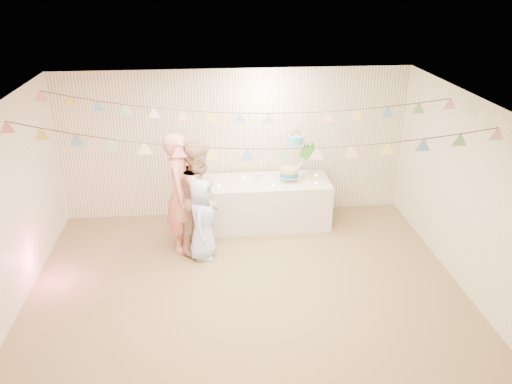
{
  "coord_description": "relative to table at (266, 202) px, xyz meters",
  "views": [
    {
      "loc": [
        -0.44,
        -5.7,
        4.11
      ],
      "look_at": [
        0.2,
        0.8,
        1.15
      ],
      "focal_mm": 35.0,
      "sensor_mm": 36.0,
      "label": 1
    }
  ],
  "objects": [
    {
      "name": "floor",
      "position": [
        -0.49,
        -1.99,
        -0.4
      ],
      "size": [
        6.0,
        6.0,
        0.0
      ],
      "primitive_type": "plane",
      "color": "olive",
      "rests_on": "ground"
    },
    {
      "name": "person_adult_a",
      "position": [
        -1.39,
        -0.68,
        0.55
      ],
      "size": [
        0.53,
        0.74,
        1.9
      ],
      "primitive_type": "imported",
      "rotation": [
        0.0,
        0.0,
        1.46
      ],
      "color": "tan",
      "rests_on": "floor"
    },
    {
      "name": "tealight_3",
      "position": [
        0.35,
        0.22,
        0.42
      ],
      "size": [
        0.04,
        0.04,
        0.03
      ],
      "primitive_type": "cylinder",
      "color": "#FFD88C",
      "rests_on": "table"
    },
    {
      "name": "front_wall",
      "position": [
        -0.49,
        -4.49,
        0.9
      ],
      "size": [
        6.0,
        6.0,
        0.0
      ],
      "primitive_type": "plane",
      "color": "white",
      "rests_on": "ground"
    },
    {
      "name": "cake_bottom",
      "position": [
        0.4,
        -0.01,
        0.43
      ],
      "size": [
        0.31,
        0.31,
        0.15
      ],
      "primitive_type": null,
      "color": "teal",
      "rests_on": "cake_stand"
    },
    {
      "name": "ceiling",
      "position": [
        -0.49,
        -1.99,
        2.2
      ],
      "size": [
        6.0,
        6.0,
        0.0
      ],
      "primitive_type": "plane",
      "color": "beige",
      "rests_on": "ground"
    },
    {
      "name": "platter",
      "position": [
        -0.48,
        -0.05,
        0.36
      ],
      "size": [
        0.32,
        0.32,
        0.02
      ],
      "primitive_type": "cylinder",
      "color": "white",
      "rests_on": "table"
    },
    {
      "name": "cake_stand",
      "position": [
        0.55,
        0.05,
        0.75
      ],
      "size": [
        0.72,
        0.43,
        0.81
      ],
      "primitive_type": null,
      "color": "silver",
      "rests_on": "table"
    },
    {
      "name": "tealight_0",
      "position": [
        -0.8,
        -0.15,
        0.42
      ],
      "size": [
        0.04,
        0.04,
        0.03
      ],
      "primitive_type": "cylinder",
      "color": "#FFD88C",
      "rests_on": "table"
    },
    {
      "name": "person_child",
      "position": [
        -1.08,
        -0.99,
        0.24
      ],
      "size": [
        0.54,
        0.7,
        1.28
      ],
      "primitive_type": "imported",
      "rotation": [
        0.0,
        0.0,
        1.35
      ],
      "color": "#B4CBFF",
      "rests_on": "floor"
    },
    {
      "name": "table",
      "position": [
        0.0,
        0.0,
        0.0
      ],
      "size": [
        2.15,
        0.86,
        0.8
      ],
      "primitive_type": "cube",
      "color": "silver",
      "rests_on": "floor"
    },
    {
      "name": "bunting_back",
      "position": [
        -0.49,
        -0.89,
        1.95
      ],
      "size": [
        5.6,
        1.1,
        0.4
      ],
      "primitive_type": null,
      "color": "pink",
      "rests_on": "ceiling"
    },
    {
      "name": "tealight_2",
      "position": [
        0.1,
        -0.22,
        0.42
      ],
      "size": [
        0.04,
        0.04,
        0.03
      ],
      "primitive_type": "cylinder",
      "color": "#FFD88C",
      "rests_on": "table"
    },
    {
      "name": "tealight_1",
      "position": [
        -0.35,
        0.18,
        0.42
      ],
      "size": [
        0.04,
        0.04,
        0.03
      ],
      "primitive_type": "cylinder",
      "color": "#FFD88C",
      "rests_on": "table"
    },
    {
      "name": "tealight_5",
      "position": [
        0.9,
        0.15,
        0.42
      ],
      "size": [
        0.04,
        0.04,
        0.03
      ],
      "primitive_type": "cylinder",
      "color": "#FFD88C",
      "rests_on": "table"
    },
    {
      "name": "cake_middle",
      "position": [
        0.73,
        0.14,
        0.7
      ],
      "size": [
        0.27,
        0.27,
        0.22
      ],
      "primitive_type": null,
      "color": "#23901F",
      "rests_on": "cake_stand"
    },
    {
      "name": "tealight_4",
      "position": [
        0.82,
        -0.18,
        0.42
      ],
      "size": [
        0.04,
        0.04,
        0.03
      ],
      "primitive_type": "cylinder",
      "color": "#FFD88C",
      "rests_on": "table"
    },
    {
      "name": "back_wall",
      "position": [
        -0.49,
        0.51,
        0.9
      ],
      "size": [
        6.0,
        6.0,
        0.0
      ],
      "primitive_type": "plane",
      "color": "white",
      "rests_on": "ground"
    },
    {
      "name": "person_adult_b",
      "position": [
        -1.1,
        -0.7,
        0.49
      ],
      "size": [
        0.95,
        1.06,
        1.79
      ],
      "primitive_type": "imported",
      "rotation": [
        0.0,
        0.0,
        1.19
      ],
      "color": "tan",
      "rests_on": "floor"
    },
    {
      "name": "cake_top_tier",
      "position": [
        0.49,
        0.02,
        0.97
      ],
      "size": [
        0.25,
        0.25,
        0.19
      ],
      "primitive_type": null,
      "color": "#43A8D4",
      "rests_on": "cake_stand"
    },
    {
      "name": "bunting_front",
      "position": [
        -0.49,
        -2.19,
        1.92
      ],
      "size": [
        5.6,
        0.9,
        0.36
      ],
      "primitive_type": null,
      "color": "#72A5E5",
      "rests_on": "ceiling"
    },
    {
      "name": "right_wall",
      "position": [
        2.51,
        -1.99,
        0.9
      ],
      "size": [
        5.0,
        5.0,
        0.0
      ],
      "primitive_type": "plane",
      "color": "white",
      "rests_on": "ground"
    },
    {
      "name": "posy",
      "position": [
        -0.13,
        0.05,
        0.42
      ],
      "size": [
        0.13,
        0.13,
        0.15
      ],
      "primitive_type": null,
      "color": "white",
      "rests_on": "table"
    },
    {
      "name": "left_wall",
      "position": [
        -3.49,
        -1.99,
        0.9
      ],
      "size": [
        5.0,
        5.0,
        0.0
      ],
      "primitive_type": "plane",
      "color": "white",
      "rests_on": "ground"
    }
  ]
}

